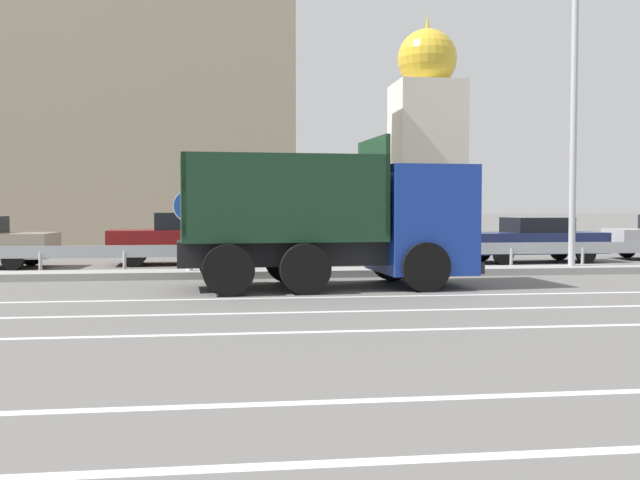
% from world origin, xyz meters
% --- Properties ---
extents(ground_plane, '(320.00, 320.00, 0.00)m').
position_xyz_m(ground_plane, '(0.00, 0.00, 0.00)').
color(ground_plane, '#605E5B').
extents(lane_strip_0, '(57.24, 0.16, 0.01)m').
position_xyz_m(lane_strip_0, '(-0.53, -2.18, 0.00)').
color(lane_strip_0, silver).
rests_on(lane_strip_0, ground_plane).
extents(lane_strip_1, '(57.24, 0.16, 0.01)m').
position_xyz_m(lane_strip_1, '(-0.53, -4.19, 0.00)').
color(lane_strip_1, silver).
rests_on(lane_strip_1, ground_plane).
extents(lane_strip_2, '(57.24, 0.16, 0.01)m').
position_xyz_m(lane_strip_2, '(-0.53, -6.17, 0.00)').
color(lane_strip_2, silver).
rests_on(lane_strip_2, ground_plane).
extents(lane_strip_3, '(57.24, 0.16, 0.01)m').
position_xyz_m(lane_strip_3, '(-0.53, -9.97, 0.00)').
color(lane_strip_3, silver).
rests_on(lane_strip_3, ground_plane).
extents(lane_strip_4, '(57.24, 0.16, 0.01)m').
position_xyz_m(lane_strip_4, '(-0.53, -11.59, 0.00)').
color(lane_strip_4, silver).
rests_on(lane_strip_4, ground_plane).
extents(median_island, '(31.48, 1.10, 0.18)m').
position_xyz_m(median_island, '(0.00, 2.29, 0.09)').
color(median_island, gray).
rests_on(median_island, ground_plane).
extents(median_guardrail, '(57.24, 0.09, 0.78)m').
position_xyz_m(median_guardrail, '(-0.00, 3.18, 0.57)').
color(median_guardrail, '#9EA0A5').
rests_on(median_guardrail, ground_plane).
extents(dump_truck, '(6.54, 3.05, 3.29)m').
position_xyz_m(dump_truck, '(0.38, -0.33, 1.32)').
color(dump_truck, '#19389E').
rests_on(dump_truck, ground_plane).
extents(median_road_sign, '(0.82, 0.16, 2.21)m').
position_xyz_m(median_road_sign, '(-3.54, 2.29, 1.20)').
color(median_road_sign, white).
rests_on(median_road_sign, ground_plane).
extents(street_lamp_1, '(0.70, 2.48, 10.26)m').
position_xyz_m(street_lamp_1, '(6.65, 2.27, 5.66)').
color(street_lamp_1, '#ADADB2').
rests_on(street_lamp_1, ground_plane).
extents(parked_car_3, '(4.44, 2.06, 1.59)m').
position_xyz_m(parked_car_3, '(-3.94, 6.71, 0.80)').
color(parked_car_3, maroon).
rests_on(parked_car_3, ground_plane).
extents(parked_car_4, '(3.94, 1.78, 1.45)m').
position_xyz_m(parked_car_4, '(1.10, 6.13, 0.74)').
color(parked_car_4, navy).
rests_on(parked_car_4, ground_plane).
extents(parked_car_5, '(4.57, 2.05, 1.43)m').
position_xyz_m(parked_car_5, '(7.14, 6.05, 0.73)').
color(parked_car_5, navy).
rests_on(parked_car_5, ground_plane).
extents(background_building_0, '(20.45, 8.35, 13.92)m').
position_xyz_m(background_building_0, '(-9.81, 19.02, 6.96)').
color(background_building_0, tan).
rests_on(background_building_0, ground_plane).
extents(church_tower, '(3.60, 3.60, 12.30)m').
position_xyz_m(church_tower, '(8.47, 23.30, 5.57)').
color(church_tower, silver).
rests_on(church_tower, ground_plane).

